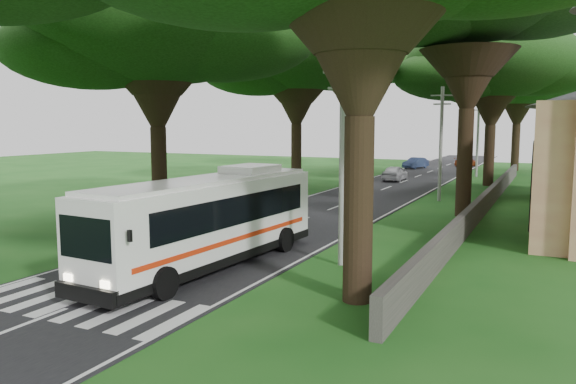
{
  "coord_description": "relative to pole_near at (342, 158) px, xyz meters",
  "views": [
    {
      "loc": [
        12.86,
        -14.13,
        5.48
      ],
      "look_at": [
        1.32,
        9.95,
        2.2
      ],
      "focal_mm": 35.0,
      "sensor_mm": 36.0,
      "label": 1
    }
  ],
  "objects": [
    {
      "name": "ground",
      "position": [
        -5.5,
        -6.0,
        -4.18
      ],
      "size": [
        140.0,
        140.0,
        0.0
      ],
      "primitive_type": "plane",
      "color": "#194E16",
      "rests_on": "ground"
    },
    {
      "name": "road",
      "position": [
        -5.5,
        19.0,
        -4.17
      ],
      "size": [
        8.0,
        120.0,
        0.04
      ],
      "primitive_type": "cube",
      "color": "black",
      "rests_on": "ground"
    },
    {
      "name": "crosswalk",
      "position": [
        -5.5,
        -8.0,
        -4.18
      ],
      "size": [
        8.0,
        3.0,
        0.01
      ],
      "primitive_type": "cube",
      "color": "silver",
      "rests_on": "ground"
    },
    {
      "name": "property_wall",
      "position": [
        3.5,
        18.0,
        -3.58
      ],
      "size": [
        0.35,
        50.0,
        1.2
      ],
      "primitive_type": "cube",
      "color": "#383533",
      "rests_on": "ground"
    },
    {
      "name": "pole_near",
      "position": [
        0.0,
        0.0,
        0.0
      ],
      "size": [
        1.6,
        0.24,
        8.0
      ],
      "color": "gray",
      "rests_on": "ground"
    },
    {
      "name": "pole_mid",
      "position": [
        0.0,
        20.0,
        0.0
      ],
      "size": [
        1.6,
        0.24,
        8.0
      ],
      "color": "gray",
      "rests_on": "ground"
    },
    {
      "name": "pole_far",
      "position": [
        0.0,
        40.0,
        0.0
      ],
      "size": [
        1.6,
        0.24,
        8.0
      ],
      "color": "gray",
      "rests_on": "ground"
    },
    {
      "name": "tree_l_mida",
      "position": [
        -13.5,
        6.0,
        6.41
      ],
      "size": [
        14.62,
        14.62,
        13.78
      ],
      "color": "black",
      "rests_on": "ground"
    },
    {
      "name": "tree_l_midb",
      "position": [
        -13.0,
        24.0,
        6.69
      ],
      "size": [
        13.88,
        13.88,
        13.94
      ],
      "color": "black",
      "rests_on": "ground"
    },
    {
      "name": "tree_l_far",
      "position": [
        -14.0,
        42.0,
        8.12
      ],
      "size": [
        12.71,
        12.71,
        15.22
      ],
      "color": "black",
      "rests_on": "ground"
    },
    {
      "name": "tree_r_midb",
      "position": [
        2.0,
        32.0,
        6.47
      ],
      "size": [
        14.9,
        14.9,
        13.9
      ],
      "color": "black",
      "rests_on": "ground"
    },
    {
      "name": "tree_r_far",
      "position": [
        3.0,
        50.0,
        6.67
      ],
      "size": [
        16.15,
        16.15,
        14.35
      ],
      "color": "black",
      "rests_on": "ground"
    },
    {
      "name": "coach_bus",
      "position": [
        -4.4,
        -2.49,
        -2.33
      ],
      "size": [
        3.34,
        11.8,
        3.44
      ],
      "rotation": [
        0.0,
        0.0,
        -0.07
      ],
      "color": "white",
      "rests_on": "ground"
    },
    {
      "name": "distant_car_a",
      "position": [
        -6.43,
        32.22,
        -3.42
      ],
      "size": [
        1.74,
        4.29,
        1.46
      ],
      "primitive_type": "imported",
      "rotation": [
        0.0,
        0.0,
        3.14
      ],
      "color": "#A1A0A5",
      "rests_on": "road"
    },
    {
      "name": "distant_car_b",
      "position": [
        -8.06,
        47.92,
        -3.49
      ],
      "size": [
        2.6,
        4.22,
        1.31
      ],
      "primitive_type": "imported",
      "rotation": [
        0.0,
        0.0,
        -0.33
      ],
      "color": "navy",
      "rests_on": "road"
    },
    {
      "name": "distant_car_c",
      "position": [
        -2.98,
        53.72,
        -3.56
      ],
      "size": [
        2.7,
        4.38,
        1.19
      ],
      "primitive_type": "imported",
      "rotation": [
        0.0,
        0.0,
        2.87
      ],
      "color": "#9C3B16",
      "rests_on": "road"
    },
    {
      "name": "pedestrian",
      "position": [
        -13.62,
        2.6,
        -3.27
      ],
      "size": [
        0.6,
        0.76,
        1.81
      ],
      "primitive_type": "imported",
      "rotation": [
        0.0,
        0.0,
        1.28
      ],
      "color": "black",
      "rests_on": "ground"
    }
  ]
}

